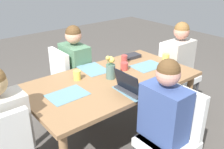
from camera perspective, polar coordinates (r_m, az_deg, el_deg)
The scene contains 20 objects.
ground_plane at distance 3.05m, azimuth 0.00°, elevation -13.93°, with size 10.00×10.00×0.00m, color #4C4742.
dining_table at distance 2.68m, azimuth 0.00°, elevation -2.56°, with size 1.81×0.99×0.75m.
person_head_right_left_near at distance 2.31m, azimuth -22.86°, elevation -13.99°, with size 0.40×0.36×1.19m.
chair_near_left_mid at distance 3.30m, azimuth -9.79°, elevation -0.89°, with size 0.44×0.44×0.90m.
person_near_left_mid at distance 3.28m, azimuth -8.17°, elevation -0.46°, with size 0.36×0.40×1.19m.
chair_far_left_far at distance 2.35m, azimuth 13.67°, elevation -12.65°, with size 0.44×0.44×0.90m.
person_far_left_far at distance 2.31m, azimuth 11.38°, elevation -12.23°, with size 0.36×0.40×1.19m.
chair_head_left_right_near at distance 3.62m, azimuth 14.12°, elevation 1.01°, with size 0.44×0.44×0.90m.
person_head_left_right_near at distance 3.53m, azimuth 14.52°, elevation 0.81°, with size 0.40×0.36×1.19m.
flower_vase at distance 2.61m, azimuth -0.36°, elevation 1.52°, with size 0.10×0.10×0.26m.
placemat_head_right_left_near at distance 2.37m, azimuth -10.06°, elevation -4.55°, with size 0.36×0.26×0.00m, color slate.
placemat_near_left_mid at distance 2.89m, azimuth -4.29°, elevation 1.23°, with size 0.36×0.26×0.00m, color slate.
placemat_far_left_far at distance 2.42m, azimuth 4.90°, elevation -3.62°, with size 0.36×0.26×0.00m, color slate.
placemat_head_left_right_near at distance 2.99m, azimuth 8.04°, elevation 1.91°, with size 0.36×0.26×0.00m, color slate.
laptop_far_left_far at distance 2.39m, azimuth 4.41°, elevation -2.87°, with size 0.22×0.32×0.21m.
coffee_mug_near_left at distance 2.86m, azimuth 2.81°, elevation 1.90°, with size 0.09×0.09×0.09m, color #AD3D38.
coffee_mug_near_right at distance 3.15m, azimuth 12.10°, elevation 3.68°, with size 0.08×0.08×0.10m, color #DBC64C.
coffee_mug_centre_left at distance 2.64m, azimuth -7.91°, elevation -0.16°, with size 0.08×0.08×0.10m, color #DBC64C.
coffee_mug_centre_right at distance 3.03m, azimuth 2.80°, elevation 3.43°, with size 0.07×0.07×0.10m, color #AD3D38.
book_red_cover at distance 3.24m, azimuth 4.55°, elevation 4.20°, with size 0.20×0.14×0.04m, color #28282D.
Camera 1 is at (1.51, 1.86, 1.89)m, focal length 40.34 mm.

